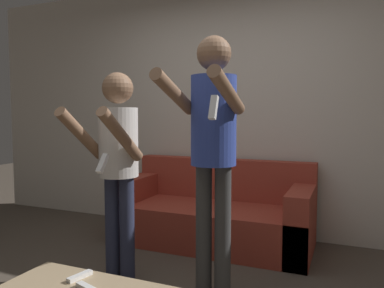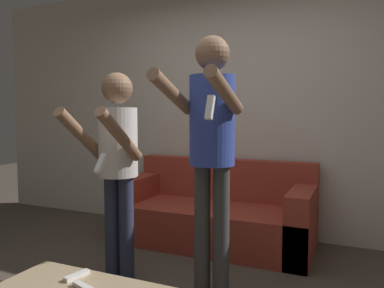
{
  "view_description": "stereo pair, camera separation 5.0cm",
  "coord_description": "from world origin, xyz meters",
  "px_view_note": "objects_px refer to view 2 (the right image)",
  "views": [
    {
      "loc": [
        1.13,
        -1.99,
        1.25
      ],
      "look_at": [
        -0.07,
        0.86,
        1.01
      ],
      "focal_mm": 35.0,
      "sensor_mm": 36.0,
      "label": 1
    },
    {
      "loc": [
        1.17,
        -1.97,
        1.25
      ],
      "look_at": [
        -0.07,
        0.86,
        1.01
      ],
      "focal_mm": 35.0,
      "sensor_mm": 36.0,
      "label": 2
    }
  ],
  "objects_px": {
    "person_standing_left": "(117,155)",
    "person_standing_right": "(211,138)",
    "remote_far": "(77,275)",
    "couch": "(215,215)",
    "remote_near": "(83,287)"
  },
  "relations": [
    {
      "from": "person_standing_left",
      "to": "person_standing_right",
      "type": "xyz_separation_m",
      "value": [
        0.75,
        0.0,
        0.14
      ]
    },
    {
      "from": "person_standing_left",
      "to": "person_standing_right",
      "type": "bearing_deg",
      "value": 0.05
    },
    {
      "from": "person_standing_right",
      "to": "remote_far",
      "type": "relative_size",
      "value": 11.46
    },
    {
      "from": "couch",
      "to": "person_standing_left",
      "type": "bearing_deg",
      "value": -108.69
    },
    {
      "from": "couch",
      "to": "remote_far",
      "type": "bearing_deg",
      "value": -93.84
    },
    {
      "from": "person_standing_right",
      "to": "remote_far",
      "type": "bearing_deg",
      "value": -123.87
    },
    {
      "from": "person_standing_left",
      "to": "remote_far",
      "type": "relative_size",
      "value": 10.15
    },
    {
      "from": "couch",
      "to": "remote_near",
      "type": "distance_m",
      "value": 1.94
    },
    {
      "from": "remote_far",
      "to": "remote_near",
      "type": "bearing_deg",
      "value": -37.78
    },
    {
      "from": "couch",
      "to": "remote_far",
      "type": "xyz_separation_m",
      "value": [
        -0.12,
        -1.84,
        0.11
      ]
    },
    {
      "from": "person_standing_left",
      "to": "remote_far",
      "type": "xyz_separation_m",
      "value": [
        0.25,
        -0.74,
        -0.58
      ]
    },
    {
      "from": "person_standing_right",
      "to": "remote_near",
      "type": "distance_m",
      "value": 1.17
    },
    {
      "from": "person_standing_left",
      "to": "remote_far",
      "type": "distance_m",
      "value": 0.97
    },
    {
      "from": "remote_near",
      "to": "person_standing_left",
      "type": "bearing_deg",
      "value": 114.12
    },
    {
      "from": "couch",
      "to": "person_standing_right",
      "type": "distance_m",
      "value": 1.43
    }
  ]
}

